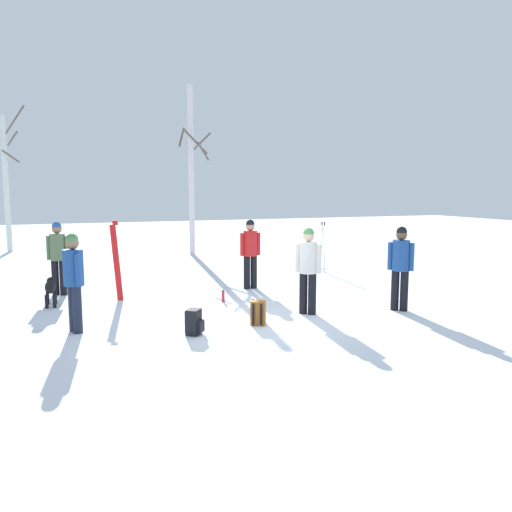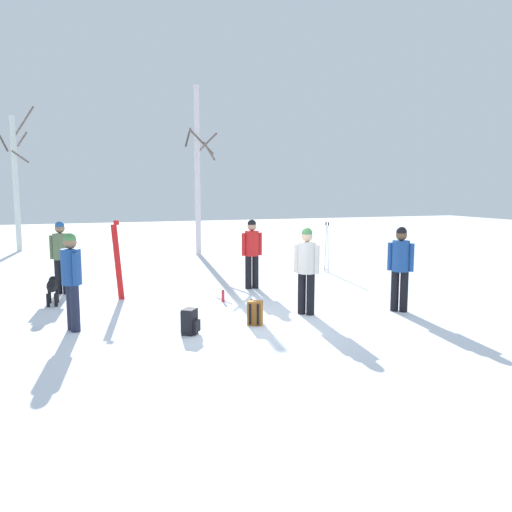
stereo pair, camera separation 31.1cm
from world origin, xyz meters
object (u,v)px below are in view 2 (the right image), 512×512
Objects in this scene: person_2 at (252,249)px; ski_pair_planted_0 at (118,261)px; water_bottle_1 at (223,296)px; person_0 at (400,263)px; birch_tree_4 at (198,169)px; person_4 at (306,265)px; dog at (52,287)px; ski_poles_0 at (327,245)px; birch_tree_3 at (16,180)px; person_3 at (72,275)px; backpack_0 at (255,313)px; water_bottle_0 at (251,306)px; person_1 at (61,253)px; backpack_2 at (190,322)px.

ski_pair_planted_0 is at bearing -176.16° from person_2.
ski_pair_planted_0 reaches higher than water_bottle_1.
person_0 is 10.58m from birch_tree_4.
person_4 is 4.28m from ski_pair_planted_0.
birch_tree_4 reaches higher than ski_pair_planted_0.
dog is 0.14× the size of birch_tree_4.
ski_poles_0 is at bearing -63.50° from birch_tree_4.
ski_poles_0 is 0.26× the size of birch_tree_3.
birch_tree_3 reaches higher than ski_pair_planted_0.
person_2 is (-2.01, 3.26, 0.00)m from person_0.
person_3 reaches higher than backpack_0.
person_4 reaches higher than dog.
person_3 is 1.15× the size of ski_poles_0.
birch_tree_3 reaches higher than water_bottle_1.
person_3 is 0.30× the size of birch_tree_3.
birch_tree_4 is (1.40, 8.17, 3.05)m from water_bottle_1.
person_4 is 10.05m from birch_tree_4.
birch_tree_3 is at bearing 112.78° from water_bottle_0.
person_4 is at bearing -90.98° from birch_tree_4.
person_3 is at bearing -81.29° from birch_tree_3.
birch_tree_3 is at bearing 110.51° from backpack_0.
birch_tree_4 reaches higher than water_bottle_1.
birch_tree_3 is (-9.11, 8.73, 2.01)m from ski_poles_0.
birch_tree_4 is (-2.63, 5.29, 2.38)m from ski_poles_0.
backpack_0 is at bearing -40.45° from dog.
water_bottle_0 is (3.60, -3.22, -0.85)m from person_1.
water_bottle_0 is (-0.83, -2.34, -0.85)m from person_2.
person_1 is at bearing 147.75° from water_bottle_1.
birch_tree_4 reaches higher than ski_poles_0.
birch_tree_4 reaches higher than backpack_0.
birch_tree_4 is at bearing 63.73° from ski_pair_planted_0.
birch_tree_3 reaches higher than person_3.
person_2 reaches higher than ski_poles_0.
person_3 is 0.97× the size of ski_pair_planted_0.
ski_poles_0 reaches higher than dog.
ski_pair_planted_0 is (-3.37, 2.64, -0.10)m from person_4.
dog is 2.04× the size of backpack_2.
backpack_2 is at bearing -143.21° from water_bottle_0.
water_bottle_1 is at bearing 61.29° from backpack_2.
person_4 is 6.40× the size of water_bottle_1.
person_1 is 3.90× the size of backpack_2.
backpack_0 reaches higher than water_bottle_1.
person_2 is 3.38m from ski_poles_0.
water_bottle_0 is (3.78, -2.11, -0.26)m from dog.
backpack_2 is (-2.32, -3.46, -0.77)m from person_2.
water_bottle_0 is (2.41, -2.12, -0.75)m from ski_pair_planted_0.
dog reaches higher than backpack_0.
person_3 is 6.40× the size of water_bottle_1.
water_bottle_1 is at bearing 127.03° from person_4.
backpack_2 is at bearing -74.46° from birch_tree_3.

